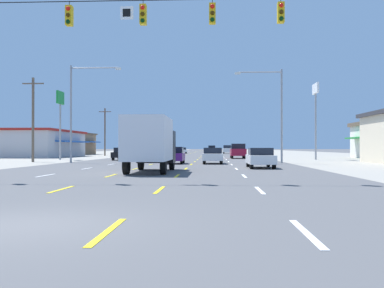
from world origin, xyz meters
TOP-DOWN VIEW (x-y plane):
  - ground_plane at (0.00, 66.00)m, footprint 572.00×572.00m
  - lot_apron_left at (-24.75, 66.00)m, footprint 28.00×440.00m
  - lot_apron_right at (24.75, 66.00)m, footprint 28.00×440.00m
  - lane_markings at (0.00, 104.50)m, footprint 10.64×227.60m
  - signal_span_wire at (0.02, 11.68)m, footprint 27.62×0.53m
  - box_truck_center_turn_nearest at (-0.13, 17.75)m, footprint 2.40×7.20m
  - sedan_far_right_near at (7.07, 23.51)m, footprint 1.80×4.50m
  - hatchback_center_turn_mid at (0.11, 31.32)m, footprint 1.72×3.90m
  - sedan_inner_right_midfar at (3.61, 31.66)m, footprint 1.80×4.50m
  - sedan_far_left_far at (-6.97, 42.34)m, footprint 1.80×4.50m
  - suv_far_right_farther at (7.01, 50.70)m, footprint 1.98×4.90m
  - suv_far_right_farthest at (7.02, 94.17)m, footprint 1.98×4.90m
  - sedan_inner_left_distant_a at (-3.69, 97.30)m, footprint 1.80×4.50m
  - suv_inner_right_distant_b at (3.36, 108.74)m, footprint 1.98×4.90m
  - storefront_left_row_1 at (-24.61, 58.44)m, footprint 13.43×17.80m
  - storefront_left_row_2 at (-27.10, 79.73)m, footprint 12.56×10.77m
  - pole_sign_left_row_1 at (-14.71, 43.17)m, footprint 0.24×2.14m
  - pole_sign_right_row_1 at (16.08, 45.09)m, footprint 0.24×2.58m
  - streetlight_left_row_0 at (-9.58, 33.34)m, footprint 5.00×0.26m
  - streetlight_right_row_0 at (9.64, 33.34)m, footprint 4.53×0.26m
  - utility_pole_left_row_0 at (-14.64, 35.09)m, footprint 2.20×0.26m
  - utility_pole_left_row_1 at (-15.63, 68.46)m, footprint 2.20×0.26m

SIDE VIEW (x-z plane):
  - ground_plane at x=0.00m, z-range 0.00..0.00m
  - lot_apron_left at x=-24.75m, z-range 0.00..0.01m
  - lot_apron_right at x=24.75m, z-range 0.00..0.01m
  - lane_markings at x=0.00m, z-range 0.00..0.01m
  - sedan_far_right_near at x=7.07m, z-range 0.03..1.49m
  - sedan_inner_right_midfar at x=3.61m, z-range 0.03..1.49m
  - sedan_far_left_far at x=-6.97m, z-range 0.03..1.49m
  - sedan_inner_left_distant_a at x=-3.69m, z-range 0.03..1.49m
  - hatchback_center_turn_mid at x=0.11m, z-range 0.01..1.55m
  - suv_far_right_farther at x=7.01m, z-range 0.04..2.02m
  - suv_far_right_farthest at x=7.02m, z-range 0.04..2.02m
  - suv_inner_right_distant_b at x=3.36m, z-range 0.04..2.02m
  - box_truck_center_turn_nearest at x=-0.13m, z-range 0.22..3.45m
  - storefront_left_row_1 at x=-24.61m, z-range 0.01..4.18m
  - storefront_left_row_2 at x=-27.10m, z-range 0.02..4.45m
  - utility_pole_left_row_1 at x=-15.63m, z-range 0.19..8.65m
  - utility_pole_left_row_0 at x=-14.64m, z-range 0.19..8.78m
  - streetlight_right_row_0 at x=9.64m, z-range 0.80..9.71m
  - signal_span_wire at x=0.02m, z-range 0.94..10.16m
  - streetlight_left_row_0 at x=-9.58m, z-range 0.86..10.33m
  - pole_sign_left_row_1 at x=-14.71m, z-range 2.15..10.39m
  - pole_sign_right_row_1 at x=16.08m, z-range 2.44..11.68m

